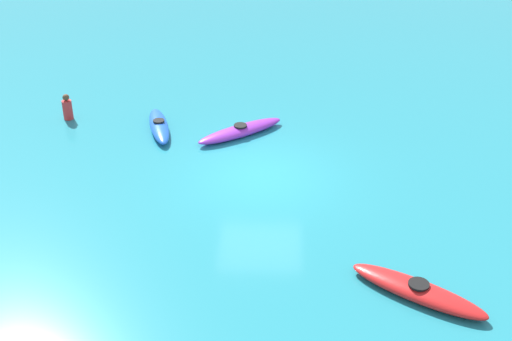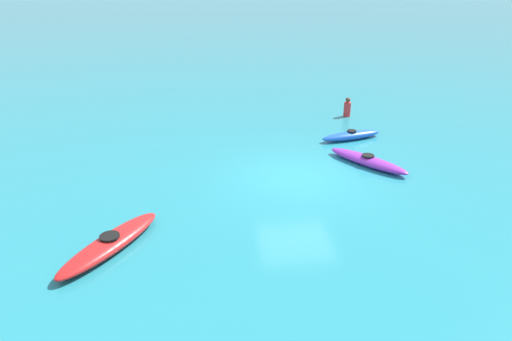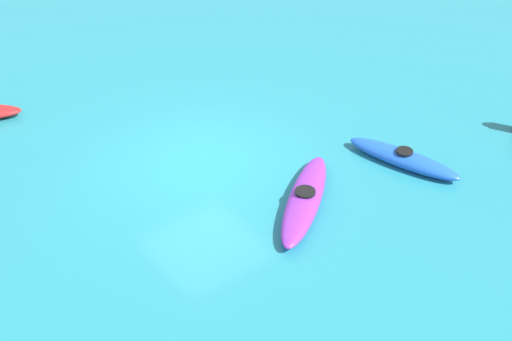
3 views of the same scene
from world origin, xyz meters
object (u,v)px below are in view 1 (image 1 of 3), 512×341
Objects in this scene: kayak_red at (418,291)px; person_near_shore at (67,108)px; kayak_blue at (159,126)px; kayak_purple at (240,131)px.

person_near_shore is (10.10, -8.71, 0.22)m from kayak_red.
kayak_blue and kayak_red have the same top height.
kayak_blue is 0.93× the size of kayak_purple.
kayak_blue is 2.64m from kayak_purple.
person_near_shore is at bearing -40.77° from kayak_red.
person_near_shore is (5.78, -1.02, 0.22)m from kayak_purple.
kayak_red is (-4.31, 7.69, 0.00)m from kayak_purple.
person_near_shore reaches higher than kayak_purple.
kayak_purple is at bearing 170.02° from person_near_shore.
kayak_purple is at bearing -60.70° from kayak_red.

